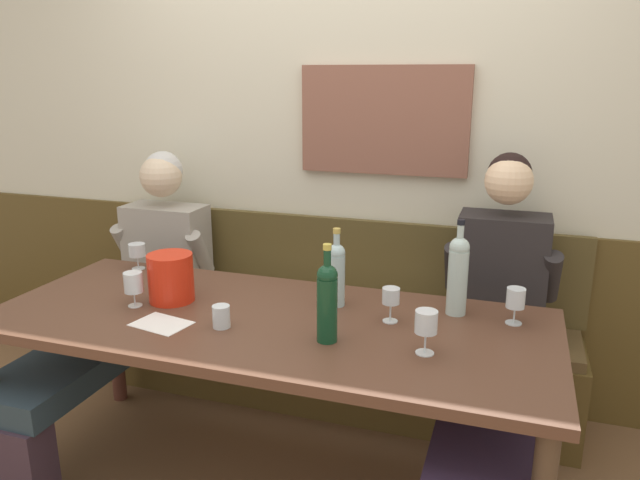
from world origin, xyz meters
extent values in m
cube|color=beige|center=(0.00, 1.09, 1.40)|extent=(6.80, 0.08, 2.80)
cube|color=brown|center=(0.23, 1.03, 1.44)|extent=(0.83, 0.04, 0.52)
cube|color=brown|center=(0.00, 1.04, 0.46)|extent=(6.80, 0.03, 0.93)
cube|color=brown|center=(0.00, 0.81, 0.22)|extent=(2.49, 0.42, 0.44)
cube|color=brown|center=(0.00, 0.81, 0.47)|extent=(2.44, 0.39, 0.05)
cube|color=brown|center=(0.00, 1.00, 0.71)|extent=(2.49, 0.04, 0.45)
cube|color=#543425|center=(0.00, 0.09, 0.73)|extent=(2.19, 0.90, 0.04)
cylinder|color=#582D23|center=(-1.03, 0.47, 0.35)|extent=(0.07, 0.07, 0.71)
cylinder|color=brown|center=(1.03, 0.47, 0.35)|extent=(0.07, 0.07, 0.71)
cube|color=#372732|center=(-0.90, -0.36, 0.19)|extent=(0.33, 0.14, 0.38)
cube|color=#263640|center=(-0.90, 0.18, 0.43)|extent=(0.36, 1.17, 0.11)
cube|color=gray|center=(-0.90, 0.81, 0.74)|extent=(0.43, 0.22, 0.49)
sphere|color=beige|center=(-0.90, 0.80, 1.14)|extent=(0.22, 0.22, 0.22)
sphere|color=beige|center=(-0.90, 0.83, 1.17)|extent=(0.20, 0.20, 0.20)
cylinder|color=gray|center=(-1.13, 0.77, 0.75)|extent=(0.08, 0.20, 0.27)
cylinder|color=gray|center=(-0.67, 0.77, 0.75)|extent=(0.08, 0.20, 0.27)
cube|color=#372741|center=(0.84, 0.18, 0.43)|extent=(0.33, 1.17, 0.11)
cube|color=#272324|center=(0.84, 0.81, 0.77)|extent=(0.39, 0.23, 0.57)
sphere|color=beige|center=(0.84, 0.80, 1.21)|extent=(0.21, 0.21, 0.21)
sphere|color=black|center=(0.84, 0.83, 1.24)|extent=(0.19, 0.19, 0.19)
cylinder|color=#272324|center=(0.63, 0.76, 0.81)|extent=(0.08, 0.20, 0.27)
cylinder|color=#272324|center=(1.05, 0.76, 0.81)|extent=(0.08, 0.20, 0.27)
cylinder|color=red|center=(-0.45, 0.14, 0.85)|extent=(0.19, 0.19, 0.20)
cylinder|color=#B0C7BF|center=(0.69, 0.36, 0.88)|extent=(0.08, 0.08, 0.26)
sphere|color=#B0C7BF|center=(0.69, 0.36, 1.02)|extent=(0.08, 0.08, 0.08)
cylinder|color=#B0C7BF|center=(0.69, 0.36, 1.07)|extent=(0.03, 0.03, 0.08)
cylinder|color=black|center=(0.69, 0.36, 1.12)|extent=(0.03, 0.03, 0.02)
cylinder|color=#AAC8C9|center=(0.22, 0.30, 0.85)|extent=(0.07, 0.07, 0.21)
sphere|color=#AAC8C9|center=(0.22, 0.30, 0.97)|extent=(0.07, 0.07, 0.07)
cylinder|color=#AAC8C9|center=(0.22, 0.30, 1.02)|extent=(0.03, 0.03, 0.07)
cylinder|color=gold|center=(0.22, 0.30, 1.06)|extent=(0.03, 0.03, 0.02)
cylinder|color=#133D23|center=(0.29, -0.04, 0.86)|extent=(0.07, 0.07, 0.23)
sphere|color=#133D23|center=(0.29, -0.04, 0.99)|extent=(0.07, 0.07, 0.07)
cylinder|color=#133D23|center=(0.29, -0.04, 1.04)|extent=(0.03, 0.03, 0.08)
cylinder|color=gold|center=(0.29, -0.04, 1.09)|extent=(0.03, 0.03, 0.02)
cylinder|color=silver|center=(-0.56, 0.03, 0.75)|extent=(0.06, 0.06, 0.00)
cylinder|color=silver|center=(-0.56, 0.03, 0.78)|extent=(0.01, 0.01, 0.06)
cylinder|color=silver|center=(-0.56, 0.03, 0.85)|extent=(0.08, 0.08, 0.08)
cylinder|color=#EEDB86|center=(-0.56, 0.03, 0.82)|extent=(0.07, 0.07, 0.02)
cylinder|color=silver|center=(-0.83, 0.45, 0.75)|extent=(0.06, 0.06, 0.00)
cylinder|color=silver|center=(-0.83, 0.45, 0.78)|extent=(0.01, 0.01, 0.06)
cylinder|color=silver|center=(-0.83, 0.45, 0.84)|extent=(0.08, 0.08, 0.06)
cylinder|color=silver|center=(0.91, 0.33, 0.75)|extent=(0.06, 0.06, 0.00)
cylinder|color=silver|center=(0.91, 0.33, 0.78)|extent=(0.01, 0.01, 0.06)
cylinder|color=silver|center=(0.91, 0.33, 0.85)|extent=(0.07, 0.07, 0.08)
cylinder|color=#F0E791|center=(0.91, 0.33, 0.83)|extent=(0.06, 0.06, 0.03)
cylinder|color=silver|center=(0.46, 0.20, 0.75)|extent=(0.06, 0.06, 0.00)
cylinder|color=silver|center=(0.46, 0.20, 0.79)|extent=(0.01, 0.01, 0.07)
cylinder|color=silver|center=(0.46, 0.20, 0.85)|extent=(0.07, 0.07, 0.06)
cylinder|color=silver|center=(0.63, -0.03, 0.75)|extent=(0.06, 0.06, 0.00)
cylinder|color=silver|center=(0.63, -0.03, 0.79)|extent=(0.01, 0.01, 0.07)
cylinder|color=silver|center=(0.63, -0.03, 0.86)|extent=(0.08, 0.08, 0.08)
cylinder|color=#E2D881|center=(0.63, -0.03, 0.83)|extent=(0.07, 0.07, 0.02)
cylinder|color=silver|center=(-0.12, -0.05, 0.79)|extent=(0.07, 0.07, 0.08)
cube|color=white|center=(-0.35, -0.09, 0.75)|extent=(0.23, 0.19, 0.00)
camera|label=1|loc=(0.88, -1.91, 1.66)|focal=33.87mm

